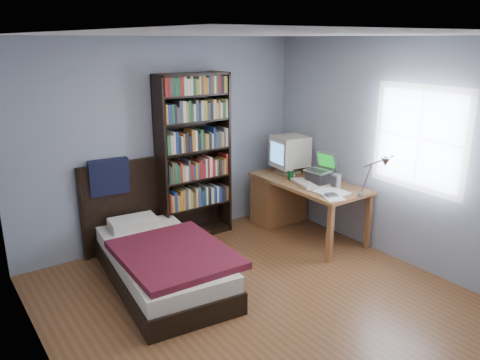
% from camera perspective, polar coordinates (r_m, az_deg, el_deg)
% --- Properties ---
extents(room, '(4.20, 4.24, 2.50)m').
position_cam_1_polar(room, '(4.12, 4.17, -0.37)').
color(room, brown).
rests_on(room, ground).
extents(desk, '(0.75, 1.56, 0.73)m').
position_cam_1_polar(desk, '(6.40, 5.56, -1.95)').
color(desk, brown).
rests_on(desk, floor).
extents(crt_monitor, '(0.49, 0.45, 0.51)m').
position_cam_1_polar(crt_monitor, '(6.31, 6.00, 3.44)').
color(crt_monitor, '#BDB69D').
rests_on(crt_monitor, desk).
extents(laptop, '(0.32, 0.32, 0.37)m').
position_cam_1_polar(laptop, '(5.96, 9.58, 0.72)').
color(laptop, '#2D2D30').
rests_on(laptop, desk).
extents(desk_lamp, '(0.21, 0.47, 0.56)m').
position_cam_1_polar(desk_lamp, '(5.18, 16.90, 1.70)').
color(desk_lamp, '#99999E').
rests_on(desk_lamp, desk).
extents(keyboard, '(0.27, 0.47, 0.04)m').
position_cam_1_polar(keyboard, '(5.86, 7.88, -0.42)').
color(keyboard, beige).
rests_on(keyboard, desk).
extents(speaker, '(0.10, 0.10, 0.17)m').
position_cam_1_polar(speaker, '(5.80, 11.66, -0.09)').
color(speaker, gray).
rests_on(speaker, desk).
extents(soda_can, '(0.07, 0.07, 0.12)m').
position_cam_1_polar(soda_can, '(6.02, 6.19, 0.59)').
color(soda_can, '#073413').
rests_on(soda_can, desk).
extents(mouse, '(0.06, 0.10, 0.03)m').
position_cam_1_polar(mouse, '(6.19, 6.42, 0.59)').
color(mouse, silver).
rests_on(mouse, desk).
extents(phone_silver, '(0.09, 0.10, 0.02)m').
position_cam_1_polar(phone_silver, '(5.63, 8.52, -1.22)').
color(phone_silver, silver).
rests_on(phone_silver, desk).
extents(phone_grey, '(0.06, 0.09, 0.02)m').
position_cam_1_polar(phone_grey, '(5.47, 10.04, -1.85)').
color(phone_grey, gray).
rests_on(phone_grey, desk).
extents(external_drive, '(0.15, 0.15, 0.02)m').
position_cam_1_polar(external_drive, '(5.48, 11.05, -1.84)').
color(external_drive, gray).
rests_on(external_drive, desk).
extents(bookshelf, '(0.94, 0.30, 2.08)m').
position_cam_1_polar(bookshelf, '(5.88, -5.64, 2.76)').
color(bookshelf, black).
rests_on(bookshelf, floor).
extents(bed, '(1.16, 2.09, 1.16)m').
position_cam_1_polar(bed, '(5.08, -9.97, -9.20)').
color(bed, black).
rests_on(bed, floor).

